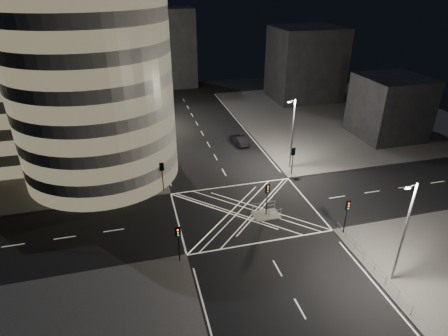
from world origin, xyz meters
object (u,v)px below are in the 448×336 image
object	(u,v)px
traffic_signal_fl	(162,172)
traffic_signal_fr	(293,156)
traffic_signal_nl	(178,238)
street_lamp_left_far	(143,98)
sedan	(239,140)
traffic_signal_island	(267,194)
street_lamp_right_far	(292,132)
central_island	(266,215)
traffic_signal_nr	(347,211)
street_lamp_right_near	(404,230)
street_lamp_left_near	(151,137)

from	to	relation	value
traffic_signal_fl	traffic_signal_fr	distance (m)	17.60
traffic_signal_fl	traffic_signal_nl	size ratio (longest dim) A/B	1.00
traffic_signal_fl	street_lamp_left_far	bearing A→B (deg)	91.57
sedan	traffic_signal_island	bearing A→B (deg)	74.51
traffic_signal_island	street_lamp_right_far	bearing A→B (deg)	54.70
central_island	traffic_signal_fr	xyz separation A→B (m)	(6.80, 8.30, 2.84)
traffic_signal_nr	sedan	bearing A→B (deg)	98.68
street_lamp_left_far	sedan	size ratio (longest dim) A/B	2.20
street_lamp_right_near	street_lamp_left_near	bearing A→B (deg)	125.97
traffic_signal_fl	traffic_signal_nr	bearing A→B (deg)	-37.69
traffic_signal_nl	traffic_signal_fl	bearing A→B (deg)	90.00
central_island	street_lamp_right_near	size ratio (longest dim) A/B	0.30
traffic_signal_nl	traffic_signal_nr	size ratio (longest dim) A/B	1.00
traffic_signal_nr	street_lamp_left_far	size ratio (longest dim) A/B	0.40
traffic_signal_fl	street_lamp_left_near	distance (m)	5.86
traffic_signal_island	traffic_signal_nr	bearing A→B (deg)	-37.93
central_island	sedan	bearing A→B (deg)	81.90
traffic_signal_fl	street_lamp_right_far	xyz separation A→B (m)	(18.24, 2.20, 2.63)
central_island	street_lamp_right_far	distance (m)	13.98
street_lamp_left_near	traffic_signal_nl	bearing A→B (deg)	-88.06
central_island	street_lamp_left_far	xyz separation A→B (m)	(-11.44, 31.50, 5.47)
traffic_signal_fl	street_lamp_right_far	size ratio (longest dim) A/B	0.40
traffic_signal_island	sedan	distance (m)	20.63
traffic_signal_island	street_lamp_right_near	size ratio (longest dim) A/B	0.40
central_island	street_lamp_left_near	xyz separation A→B (m)	(-11.44, 13.50, 5.47)
central_island	traffic_signal_nl	distance (m)	12.36
street_lamp_left_far	street_lamp_right_far	distance (m)	28.23
traffic_signal_nl	traffic_signal_island	bearing A→B (deg)	26.14
traffic_signal_fl	traffic_signal_nr	world-z (taller)	same
traffic_signal_nl	traffic_signal_fr	size ratio (longest dim) A/B	1.00
traffic_signal_island	street_lamp_left_far	size ratio (longest dim) A/B	0.40
traffic_signal_island	street_lamp_right_far	size ratio (longest dim) A/B	0.40
sedan	traffic_signal_nr	bearing A→B (deg)	91.29
traffic_signal_nr	sedan	world-z (taller)	traffic_signal_nr
traffic_signal_nl	street_lamp_right_near	distance (m)	19.78
sedan	traffic_signal_fl	bearing A→B (deg)	33.87
traffic_signal_fl	traffic_signal_nl	world-z (taller)	same
central_island	traffic_signal_nr	bearing A→B (deg)	-37.93
traffic_signal_nr	street_lamp_left_far	distance (m)	41.15
street_lamp_left_near	street_lamp_right_far	world-z (taller)	same
traffic_signal_fr	street_lamp_right_near	world-z (taller)	street_lamp_right_near
street_lamp_right_near	sedan	distance (m)	33.47
street_lamp_right_near	sedan	bearing A→B (deg)	97.89
street_lamp_left_far	street_lamp_right_far	world-z (taller)	same
street_lamp_left_near	traffic_signal_fr	bearing A→B (deg)	-15.92
traffic_signal_nl	traffic_signal_nr	world-z (taller)	same
traffic_signal_nr	traffic_signal_fr	bearing A→B (deg)	90.00
street_lamp_left_near	street_lamp_right_near	bearing A→B (deg)	-54.03
central_island	traffic_signal_fl	xyz separation A→B (m)	(-10.80, 8.30, 2.84)
central_island	street_lamp_left_near	bearing A→B (deg)	130.27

